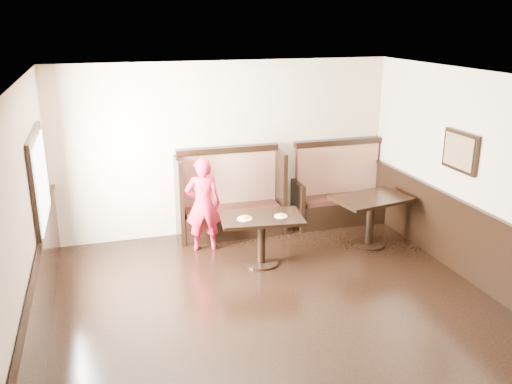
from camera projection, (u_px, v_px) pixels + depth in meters
name	position (u px, v px, depth m)	size (l,w,h in m)	color
ground	(302.00, 341.00, 6.03)	(7.00, 7.00, 0.00)	black
room_shell	(270.00, 279.00, 6.00)	(7.00, 7.00, 7.00)	tan
booth_main	(230.00, 203.00, 8.87)	(1.75, 0.72, 1.45)	black
booth_neighbor	(339.00, 195.00, 9.42)	(1.65, 0.72, 1.45)	black
table_main	(261.00, 228.00, 7.74)	(1.24, 0.86, 0.74)	black
table_neighbor	(371.00, 209.00, 8.41)	(1.25, 0.94, 0.79)	black
child	(203.00, 205.00, 8.19)	(0.53, 0.35, 1.47)	red
pizza_plate_left	(245.00, 218.00, 7.59)	(0.21, 0.21, 0.04)	white
pizza_plate_right	(281.00, 216.00, 7.69)	(0.19, 0.19, 0.03)	white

